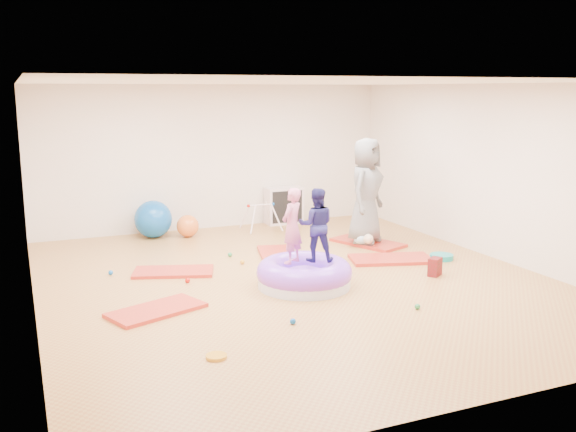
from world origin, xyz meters
name	(u,v)px	position (x,y,z in m)	size (l,w,h in m)	color
room	(296,185)	(0.00, 0.00, 1.40)	(7.01, 8.01, 2.81)	#A86836
gym_mat_front_left	(156,310)	(-2.12, -0.52, 0.02)	(1.16, 0.58, 0.05)	red
gym_mat_mid_left	(173,272)	(-1.53, 1.09, 0.02)	(1.17, 0.59, 0.05)	red
gym_mat_center_back	(277,254)	(0.29, 1.44, 0.02)	(1.12, 0.56, 0.05)	red
gym_mat_right	(391,259)	(1.85, 0.42, 0.03)	(1.29, 0.65, 0.05)	red
gym_mat_rear_right	(368,243)	(2.08, 1.56, 0.03)	(1.28, 0.64, 0.05)	red
inflatable_cushion	(304,275)	(0.00, -0.27, 0.16)	(1.34, 1.34, 0.42)	silver
child_pink	(292,222)	(-0.15, -0.19, 0.91)	(0.38, 0.25, 1.05)	#D46A91
child_navy	(316,221)	(0.20, -0.23, 0.90)	(0.50, 0.39, 1.04)	navy
adult_caregiver	(366,191)	(2.00, 1.53, 0.97)	(0.90, 0.58, 1.83)	slate
infant	(365,238)	(1.90, 1.36, 0.16)	(0.36, 0.37, 0.21)	#BEE1F6
ball_pit_balls	(241,280)	(-0.76, 0.24, 0.04)	(3.39, 3.45, 0.07)	orange
exercise_ball_blue	(153,219)	(-1.32, 3.56, 0.35)	(0.69, 0.69, 0.69)	#0F53AA
exercise_ball_orange	(188,226)	(-0.72, 3.38, 0.21)	(0.41, 0.41, 0.41)	orange
infant_play_gym	(261,213)	(0.72, 3.33, 0.35)	(0.68, 0.65, 0.52)	silver
cube_shelf	(284,205)	(1.40, 3.79, 0.38)	(0.75, 0.37, 0.75)	silver
balance_disc	(441,257)	(2.65, 0.18, 0.04)	(0.38, 0.38, 0.08)	teal
backpack	(435,267)	(2.00, -0.55, 0.13)	(0.23, 0.14, 0.27)	#910407
yellow_toy	(216,356)	(-1.84, -2.13, 0.02)	(0.22, 0.22, 0.03)	orange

